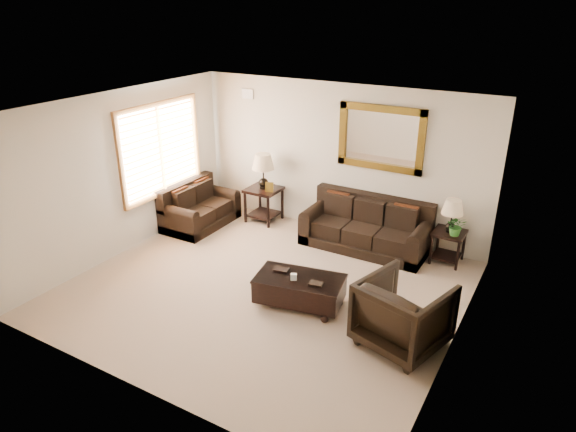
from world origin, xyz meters
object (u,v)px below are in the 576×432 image
Objects in this scene: end_table_right at (451,222)px; armchair at (404,311)px; sofa at (366,230)px; coffee_table at (300,287)px; end_table_left at (263,178)px; loveseat at (198,210)px.

end_table_right is 1.11× the size of armchair.
coffee_table is (-0.12, -2.17, -0.06)m from sofa.
coffee_table is 1.58m from armchair.
sofa is 2.17× the size of armchair.
armchair reaches higher than coffee_table.
end_table_left reaches higher than sofa.
end_table_left is 1.36× the size of armchair.
sofa is at bearing -42.59° from armchair.
armchair is at bearing -88.59° from end_table_right.
end_table_right reaches higher than sofa.
armchair reaches higher than loveseat.
sofa is at bearing 76.03° from coffee_table.
loveseat is at bearing -3.69° from armchair.
end_table_left reaches higher than armchair.
end_table_right is at bearing 0.92° from end_table_left.
armchair is (1.43, -2.36, 0.17)m from sofa.
loveseat is 3.34m from coffee_table.
loveseat is (-3.13, -0.71, -0.02)m from sofa.
loveseat is 1.08× the size of end_table_left.
end_table_right is at bearing 46.40° from coffee_table.
loveseat is 1.47× the size of armchair.
coffee_table is (3.00, -1.46, -0.04)m from loveseat.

